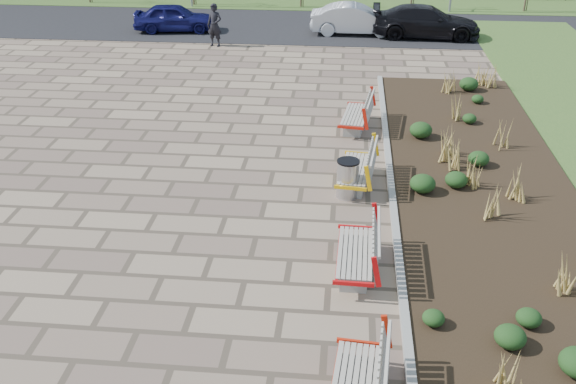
# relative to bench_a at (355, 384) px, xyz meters

# --- Properties ---
(ground) EXTENTS (120.00, 120.00, 0.00)m
(ground) POSITION_rel_bench_a_xyz_m (-3.00, 2.28, -0.50)
(ground) COLOR #806E58
(ground) RESTS_ON ground
(planting_bed) EXTENTS (4.50, 18.00, 0.10)m
(planting_bed) POSITION_rel_bench_a_xyz_m (3.25, 7.28, -0.45)
(planting_bed) COLOR black
(planting_bed) RESTS_ON ground
(planting_curb) EXTENTS (0.16, 18.00, 0.15)m
(planting_curb) POSITION_rel_bench_a_xyz_m (0.92, 7.28, -0.42)
(planting_curb) COLOR gray
(planting_curb) RESTS_ON ground
(grass_verge_far) EXTENTS (80.00, 5.00, 0.04)m
(grass_verge_far) POSITION_rel_bench_a_xyz_m (-3.00, 30.28, -0.48)
(grass_verge_far) COLOR #33511E
(grass_verge_far) RESTS_ON ground
(road) EXTENTS (80.00, 7.00, 0.02)m
(road) POSITION_rel_bench_a_xyz_m (-3.00, 24.28, -0.49)
(road) COLOR black
(road) RESTS_ON ground
(bench_a) EXTENTS (1.09, 2.17, 1.00)m
(bench_a) POSITION_rel_bench_a_xyz_m (0.00, 0.00, 0.00)
(bench_a) COLOR red
(bench_a) RESTS_ON ground
(bench_b) EXTENTS (0.96, 2.12, 1.00)m
(bench_b) POSITION_rel_bench_a_xyz_m (0.00, 3.67, 0.00)
(bench_b) COLOR red
(bench_b) RESTS_ON ground
(bench_c) EXTENTS (1.13, 2.19, 1.00)m
(bench_c) POSITION_rel_bench_a_xyz_m (0.00, 7.54, 0.00)
(bench_c) COLOR #E8AB0C
(bench_c) RESTS_ON ground
(bench_d) EXTENTS (1.17, 2.20, 1.00)m
(bench_d) POSITION_rel_bench_a_xyz_m (0.00, 11.39, 0.00)
(bench_d) COLOR red
(bench_d) RESTS_ON ground
(litter_bin) EXTENTS (0.54, 0.54, 0.95)m
(litter_bin) POSITION_rel_bench_a_xyz_m (-0.19, 6.88, -0.02)
(litter_bin) COLOR #B2B2B7
(litter_bin) RESTS_ON ground
(pedestrian) EXTENTS (0.75, 0.59, 1.83)m
(pedestrian) POSITION_rel_bench_a_xyz_m (-6.13, 20.40, 0.42)
(pedestrian) COLOR black
(pedestrian) RESTS_ON ground
(car_blue) EXTENTS (3.93, 1.95, 1.29)m
(car_blue) POSITION_rel_bench_a_xyz_m (-8.54, 22.78, 0.16)
(car_blue) COLOR #11124E
(car_blue) RESTS_ON road
(car_silver) EXTENTS (4.15, 1.45, 1.37)m
(car_silver) POSITION_rel_bench_a_xyz_m (-0.03, 23.05, 0.20)
(car_silver) COLOR #B3B5BB
(car_silver) RESTS_ON road
(car_black) EXTENTS (4.95, 2.15, 1.42)m
(car_black) POSITION_rel_bench_a_xyz_m (3.18, 22.76, 0.23)
(car_black) COLOR black
(car_black) RESTS_ON road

